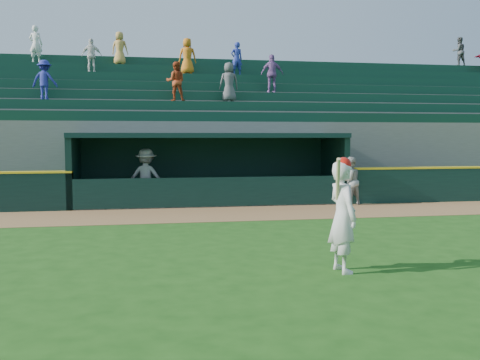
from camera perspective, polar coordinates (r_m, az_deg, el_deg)
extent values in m
plane|color=#1E4A12|center=(11.44, 1.42, -7.14)|extent=(120.00, 120.00, 0.00)
cube|color=olive|center=(16.20, -2.06, -3.64)|extent=(40.00, 3.00, 0.01)
imported|color=#9E9E99|center=(18.69, 11.63, -0.09)|extent=(0.97, 0.86, 1.65)
imported|color=#A2A29D|center=(18.49, -9.98, 0.32)|extent=(1.37, 0.97, 1.93)
cube|color=slate|center=(18.95, -3.25, -2.39)|extent=(9.00, 2.60, 0.04)
cube|color=black|center=(18.86, -17.28, 0.82)|extent=(0.20, 2.60, 2.30)
cube|color=black|center=(19.93, 9.98, 1.16)|extent=(0.20, 2.60, 2.30)
cube|color=black|center=(20.14, -3.71, 1.25)|extent=(9.40, 0.20, 2.30)
cube|color=black|center=(18.81, -3.29, 4.77)|extent=(9.40, 2.80, 0.16)
cube|color=black|center=(17.69, -2.78, -1.32)|extent=(9.00, 0.16, 1.00)
cube|color=brown|center=(19.71, -3.54, -1.44)|extent=(8.40, 0.45, 0.10)
cube|color=slate|center=(20.64, -3.88, 2.18)|extent=(34.00, 0.85, 2.91)
cube|color=#0F3828|center=(20.52, -3.87, 6.74)|extent=(34.00, 0.60, 0.36)
cube|color=slate|center=(21.48, -4.13, 2.88)|extent=(34.00, 0.85, 3.36)
cube|color=#0F3828|center=(21.38, -4.13, 7.86)|extent=(34.00, 0.60, 0.36)
cube|color=slate|center=(22.32, -4.36, 3.52)|extent=(34.00, 0.85, 3.81)
cube|color=#0F3828|center=(22.25, -4.37, 8.89)|extent=(34.00, 0.60, 0.36)
cube|color=slate|center=(23.16, -4.58, 4.12)|extent=(34.00, 0.85, 4.26)
cube|color=#0F3828|center=(23.13, -4.59, 9.84)|extent=(34.00, 0.60, 0.36)
cube|color=slate|center=(24.00, -4.78, 4.67)|extent=(34.00, 0.85, 4.71)
cube|color=#0F3828|center=(24.02, -4.80, 10.73)|extent=(34.00, 0.60, 0.36)
cube|color=slate|center=(24.85, -4.97, 5.19)|extent=(34.00, 0.85, 5.16)
cube|color=#0F3828|center=(24.91, -4.99, 11.55)|extent=(34.00, 0.60, 0.36)
cube|color=slate|center=(25.70, -5.15, 5.67)|extent=(34.00, 0.85, 5.61)
cube|color=#0F3828|center=(25.81, -5.17, 12.31)|extent=(34.00, 0.60, 0.36)
cube|color=slate|center=(26.27, -5.26, 5.64)|extent=(34.50, 0.30, 5.61)
imported|color=orange|center=(24.13, -5.64, 13.01)|extent=(0.81, 0.57, 1.57)
imported|color=silver|center=(24.14, -15.54, 12.68)|extent=(0.84, 0.35, 1.43)
imported|color=#293597|center=(24.40, -0.36, 12.80)|extent=(0.58, 0.42, 1.46)
imported|color=#4A4A4A|center=(30.43, 22.31, 12.55)|extent=(0.73, 0.57, 1.47)
imported|color=gold|center=(24.98, -12.71, 13.55)|extent=(0.79, 0.60, 1.46)
imported|color=#9360A5|center=(22.88, 3.44, 11.25)|extent=(0.95, 0.42, 1.61)
imported|color=white|center=(25.38, -20.96, 13.37)|extent=(0.66, 0.51, 1.60)
imported|color=#A93C1A|center=(21.39, -6.86, 10.38)|extent=(0.79, 0.63, 1.54)
imported|color=navy|center=(21.67, -20.12, 9.99)|extent=(1.06, 0.77, 1.48)
imported|color=#525252|center=(21.62, -1.19, 10.39)|extent=(0.79, 0.54, 1.57)
imported|color=silver|center=(9.39, 10.90, -3.86)|extent=(0.55, 0.76, 1.92)
sphere|color=red|center=(9.30, 10.98, 1.58)|extent=(0.27, 0.27, 0.27)
cylinder|color=#CCBB83|center=(9.05, 10.40, 0.04)|extent=(0.23, 0.50, 0.76)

